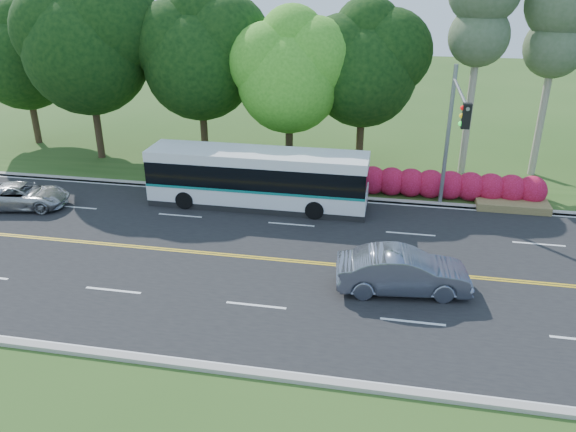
% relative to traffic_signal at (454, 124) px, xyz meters
% --- Properties ---
extents(ground, '(120.00, 120.00, 0.00)m').
position_rel_traffic_signal_xyz_m(ground, '(-6.49, -5.40, -4.67)').
color(ground, '#2D501A').
rests_on(ground, ground).
extents(road, '(60.00, 14.00, 0.02)m').
position_rel_traffic_signal_xyz_m(road, '(-6.49, -5.40, -4.66)').
color(road, black).
rests_on(road, ground).
extents(curb_north, '(60.00, 0.30, 0.15)m').
position_rel_traffic_signal_xyz_m(curb_north, '(-6.49, 1.75, -4.60)').
color(curb_north, '#A8A298').
rests_on(curb_north, ground).
extents(curb_south, '(60.00, 0.30, 0.15)m').
position_rel_traffic_signal_xyz_m(curb_south, '(-6.49, -12.55, -4.60)').
color(curb_south, '#A8A298').
rests_on(curb_south, ground).
extents(grass_verge, '(60.00, 4.00, 0.10)m').
position_rel_traffic_signal_xyz_m(grass_verge, '(-6.49, 3.60, -4.62)').
color(grass_verge, '#2D501A').
rests_on(grass_verge, ground).
extents(lane_markings, '(57.60, 13.82, 0.00)m').
position_rel_traffic_signal_xyz_m(lane_markings, '(-6.59, -5.40, -4.65)').
color(lane_markings, gold).
rests_on(lane_markings, road).
extents(tree_row, '(44.70, 9.10, 13.84)m').
position_rel_traffic_signal_xyz_m(tree_row, '(-11.65, 6.73, 2.06)').
color(tree_row, black).
rests_on(tree_row, ground).
extents(bougainvillea_hedge, '(9.50, 2.25, 1.50)m').
position_rel_traffic_signal_xyz_m(bougainvillea_hedge, '(0.69, 2.75, -3.95)').
color(bougainvillea_hedge, maroon).
rests_on(bougainvillea_hedge, ground).
extents(traffic_signal, '(0.42, 6.10, 7.00)m').
position_rel_traffic_signal_xyz_m(traffic_signal, '(0.00, 0.00, 0.00)').
color(traffic_signal, gray).
rests_on(traffic_signal, ground).
extents(transit_bus, '(10.89, 2.46, 2.85)m').
position_rel_traffic_signal_xyz_m(transit_bus, '(-9.08, 0.04, -3.24)').
color(transit_bus, white).
rests_on(transit_bus, road).
extents(sedan, '(5.06, 2.30, 1.61)m').
position_rel_traffic_signal_xyz_m(sedan, '(-1.90, -6.90, -3.85)').
color(sedan, slate).
rests_on(sedan, road).
extents(suv, '(4.73, 2.80, 1.23)m').
position_rel_traffic_signal_xyz_m(suv, '(-20.57, -2.36, -4.03)').
color(suv, '#ABADAF').
rests_on(suv, road).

